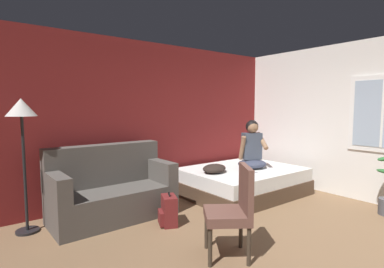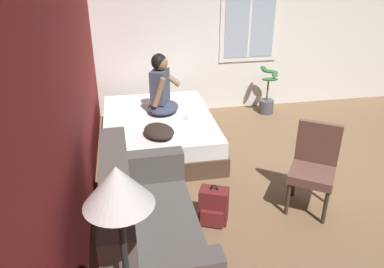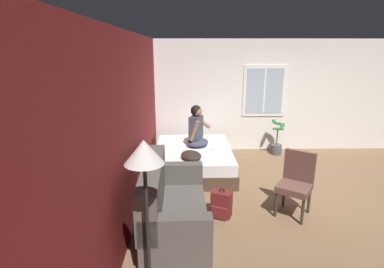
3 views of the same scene
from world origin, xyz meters
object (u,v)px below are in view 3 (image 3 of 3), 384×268
side_chair (296,181)px  backpack (221,205)px  bed (193,159)px  cell_phone (212,150)px  throw_pillow (191,155)px  person_seated (197,130)px  floor_lamp (145,169)px  couch (170,210)px  potted_plant (277,142)px

side_chair → backpack: bearing=94.3°
bed → cell_phone: bearing=-110.6°
side_chair → cell_phone: (1.62, 1.14, -0.05)m
side_chair → throw_pillow: side_chair is taller
bed → throw_pillow: 0.71m
bed → side_chair: 2.35m
bed → backpack: bed is taller
backpack → cell_phone: (1.70, 0.00, 0.29)m
side_chair → person_seated: bearing=37.0°
bed → person_seated: bearing=-27.1°
side_chair → backpack: 1.19m
side_chair → person_seated: 2.42m
bed → person_seated: 0.62m
bed → floor_lamp: floor_lamp is taller
couch → throw_pillow: bearing=-10.1°
couch → backpack: (0.50, -0.74, -0.20)m
throw_pillow → person_seated: bearing=-9.4°
backpack → potted_plant: bearing=-30.7°
person_seated → floor_lamp: 3.66m
couch → backpack: bearing=-56.1°
throw_pillow → cell_phone: (0.49, -0.44, -0.07)m
person_seated → floor_lamp: bearing=170.6°
bed → couch: (-2.35, 0.36, 0.16)m
throw_pillow → couch: bearing=169.9°
couch → side_chair: 1.97m
bed → potted_plant: size_ratio=2.44×
potted_plant → cell_phone: bearing=123.3°
bed → floor_lamp: size_ratio=1.22×
side_chair → floor_lamp: floor_lamp is taller
bed → couch: 2.38m
person_seated → backpack: person_seated is taller
person_seated → backpack: 2.12m
couch → person_seated: 2.57m
bed → backpack: (-1.85, -0.38, -0.04)m
couch → floor_lamp: size_ratio=1.01×
bed → cell_phone: cell_phone is taller
person_seated → floor_lamp: (-3.56, 0.59, 0.59)m
person_seated → floor_lamp: size_ratio=0.51×
person_seated → backpack: bearing=-171.3°
side_chair → floor_lamp: 2.76m
potted_plant → side_chair: bearing=169.2°
couch → person_seated: size_ratio=1.96×
bed → couch: size_ratio=1.21×
floor_lamp → potted_plant: bearing=-30.3°
couch → floor_lamp: (-1.06, 0.15, 1.04)m
couch → cell_phone: (2.20, -0.74, 0.09)m
person_seated → cell_phone: person_seated is taller
floor_lamp → bed: bearing=-8.5°
floor_lamp → potted_plant: size_ratio=2.00×
throw_pillow → cell_phone: 0.66m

